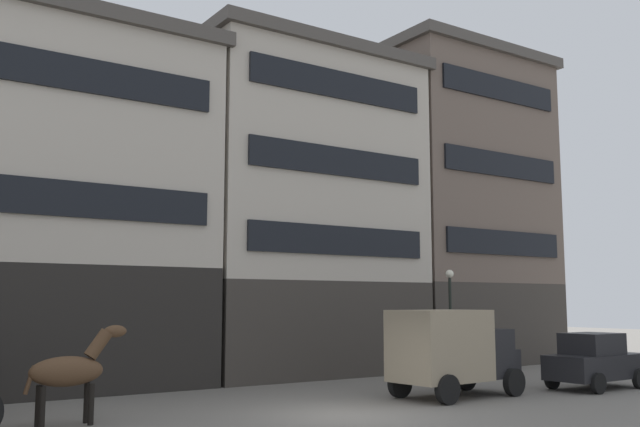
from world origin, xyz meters
TOP-DOWN VIEW (x-y plane):
  - ground_plane at (0.00, 0.00)m, footprint 120.00×120.00m
  - building_center_left at (-4.39, 10.37)m, footprint 8.99×7.47m
  - building_center_right at (4.75, 10.37)m, footprint 9.98×7.47m
  - building_far_right at (13.91, 10.37)m, footprint 9.05×7.47m
  - draft_horse at (-6.31, 2.28)m, footprint 2.34×0.61m
  - delivery_truck_near at (4.66, 0.87)m, footprint 4.45×2.37m
  - sedan_dark at (10.09, -0.22)m, footprint 3.76×1.98m
  - streetlamp_curbside at (8.90, 5.28)m, footprint 0.32×0.32m

SIDE VIEW (x-z plane):
  - ground_plane at x=0.00m, z-range 0.00..0.00m
  - sedan_dark at x=10.09m, z-range 0.00..1.83m
  - draft_horse at x=-6.31m, z-range 0.12..2.42m
  - delivery_truck_near at x=4.66m, z-range 0.11..2.73m
  - streetlamp_curbside at x=8.90m, z-range 0.61..4.73m
  - building_center_left at x=-4.39m, z-range 0.04..12.38m
  - building_center_right at x=4.75m, z-range 0.04..13.35m
  - building_far_right at x=13.91m, z-range 0.04..15.05m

